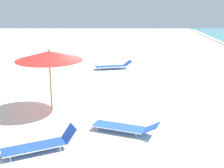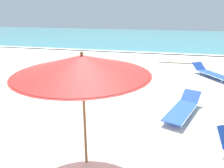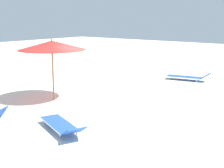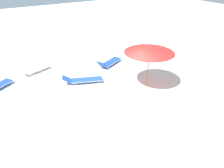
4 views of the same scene
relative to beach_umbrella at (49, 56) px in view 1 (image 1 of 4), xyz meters
name	(u,v)px [view 1 (image 1 of 4)]	position (x,y,z in m)	size (l,w,h in m)	color
ground_plane	(98,103)	(-0.95, 1.82, -2.28)	(60.00, 60.00, 0.16)	silver
beach_umbrella	(49,56)	(0.00, 0.00, 0.00)	(2.64, 2.64, 2.45)	olive
sun_lounger_under_umbrella	(41,144)	(3.53, 0.36, -1.98)	(1.48, 2.23, 0.62)	blue
sun_lounger_near_water_left	(125,127)	(2.23, 2.90, -2.00)	(1.37, 2.33, 0.47)	blue
sun_lounger_near_water_right	(114,66)	(-7.08, 2.52, -2.00)	(1.06, 2.36, 0.50)	blue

